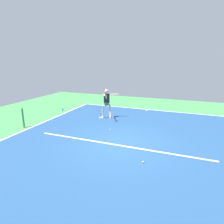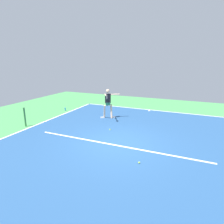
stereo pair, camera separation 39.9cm
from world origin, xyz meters
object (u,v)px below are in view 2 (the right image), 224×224
at_px(tennis_player, 108,101).
at_px(tennis_ball_by_baseline, 110,129).
at_px(net_post, 25,117).
at_px(water_bottle, 65,109).
at_px(tennis_ball_far_corner, 139,163).

bearing_deg(tennis_player, tennis_ball_by_baseline, 85.00).
height_order(tennis_player, tennis_ball_by_baseline, tennis_player).
bearing_deg(net_post, tennis_player, -137.20).
relative_size(tennis_ball_by_baseline, water_bottle, 0.30).
bearing_deg(tennis_player, net_post, 10.61).
xyz_separation_m(tennis_player, tennis_ball_by_baseline, (-1.00, 1.94, -1.04)).
bearing_deg(tennis_ball_far_corner, tennis_player, -54.15).
bearing_deg(tennis_player, water_bottle, -39.21).
relative_size(net_post, tennis_player, 0.58).
relative_size(net_post, tennis_ball_by_baseline, 16.21).
distance_m(tennis_ball_far_corner, water_bottle, 8.60).
relative_size(net_post, water_bottle, 4.86).
bearing_deg(water_bottle, tennis_player, 172.98).
xyz_separation_m(net_post, tennis_player, (-3.52, -3.26, 0.53)).
bearing_deg(tennis_ball_by_baseline, tennis_player, -62.81).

